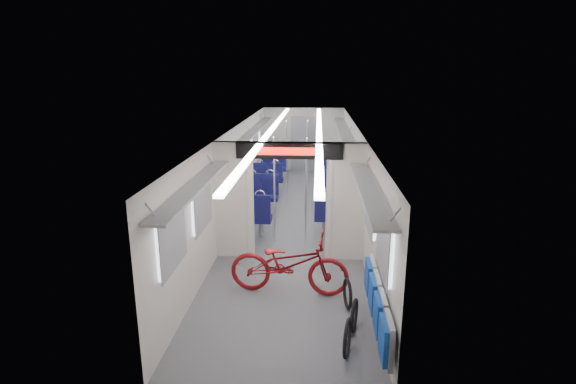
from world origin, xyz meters
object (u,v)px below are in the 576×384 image
Objects in this scene: seat_bay_near_right at (334,201)px; seat_bay_far_right at (330,170)px; bicycle at (289,264)px; stanchion_near_left at (274,191)px; bike_hoop_c at (347,295)px; seat_bay_near_left at (256,202)px; bike_hoop_b at (354,317)px; stanchion_far_left at (287,163)px; stanchion_far_right at (307,162)px; seat_bay_far_left at (271,170)px; flip_bench at (377,304)px; stanchion_near_right at (306,193)px; bike_hoop_a at (347,340)px.

seat_bay_near_right reaches higher than seat_bay_far_right.
bicycle is 2.37m from stanchion_near_left.
bike_hoop_c is 0.23× the size of seat_bay_near_left.
seat_bay_far_right is at bearing 90.00° from seat_bay_near_right.
seat_bay_far_right is (0.00, 3.64, -0.02)m from seat_bay_near_right.
bike_hoop_b is 6.54m from stanchion_far_left.
bike_hoop_b is 0.24× the size of seat_bay_near_right.
seat_bay_far_right is 2.21m from stanchion_far_right.
seat_bay_near_left is 1.10× the size of seat_bay_far_left.
flip_bench is at bearing -87.23° from seat_bay_far_right.
stanchion_near_left is (-1.44, 3.34, 0.93)m from bike_hoop_b.
bike_hoop_b is 0.25× the size of seat_bay_far_left.
stanchion_far_left and stanchion_far_right have the same top height.
flip_bench is 1.11× the size of seat_bay_far_right.
seat_bay_far_right is at bearing -1.55° from bicycle.
bike_hoop_c is 0.21× the size of stanchion_far_left.
stanchion_near_left is 1.00× the size of stanchion_far_left.
flip_bench is 5.04m from seat_bay_near_right.
bike_hoop_b is 0.26× the size of seat_bay_far_right.
seat_bay_far_left is at bearing 104.04° from stanchion_near_right.
stanchion_near_left and stanchion_far_left have the same top height.
stanchion_far_right is (-0.79, 5.76, 0.93)m from bike_hoop_c.
seat_bay_near_right reaches higher than bike_hoop_a.
seat_bay_far_right is at bearing 75.58° from stanchion_near_left.
stanchion_far_right is (0.60, 3.06, 0.00)m from stanchion_near_left.
flip_bench is 1.02m from bike_hoop_c.
flip_bench is at bearing -69.94° from bike_hoop_c.
stanchion_near_right is (1.23, -1.32, 0.60)m from seat_bay_near_left.
bike_hoop_b is 0.21× the size of stanchion_near_left.
bike_hoop_a is 3.98m from stanchion_near_right.
seat_bay_far_right is at bearing 70.74° from stanchion_far_right.
seat_bay_near_left is at bearing -115.91° from seat_bay_far_right.
seat_bay_near_left reaches higher than bike_hoop_a.
bicycle is at bearing 117.09° from bike_hoop_a.
seat_bay_near_left is at bearing -173.69° from seat_bay_near_right.
seat_bay_near_right reaches higher than bike_hoop_b.
bicycle reaches higher than bike_hoop_a.
seat_bay_near_left reaches higher than bicycle.
stanchion_far_right is (-0.70, -2.00, 0.63)m from seat_bay_far_right.
stanchion_far_left reaches higher than bike_hoop_a.
stanchion_far_left is (0.62, -1.83, 0.62)m from seat_bay_far_left.
seat_bay_far_right reaches higher than bike_hoop_c.
stanchion_near_right is 1.00× the size of stanchion_far_right.
stanchion_far_right reaches higher than flip_bench.
bicycle is 0.86× the size of stanchion_near_left.
bike_hoop_c is 7.77m from seat_bay_far_left.
stanchion_near_left is (-1.30, -1.42, 0.61)m from seat_bay_near_right.
stanchion_far_left is (-1.25, -2.08, 0.63)m from seat_bay_far_right.
seat_bay_far_right is 0.84× the size of stanchion_near_right.
stanchion_far_left is (-0.61, 3.09, 0.00)m from stanchion_near_right.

